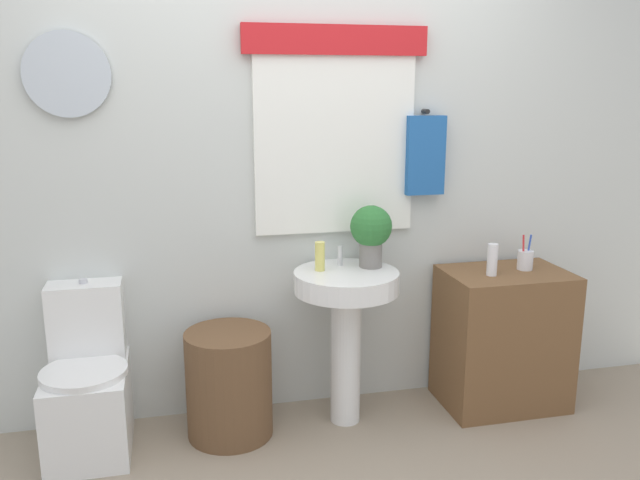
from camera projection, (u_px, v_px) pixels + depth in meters
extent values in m
cube|color=silver|center=(289.00, 159.00, 3.26)|extent=(4.40, 0.10, 2.60)
cube|color=white|center=(335.00, 145.00, 3.23)|extent=(0.81, 0.03, 0.88)
cube|color=red|center=(336.00, 40.00, 3.10)|extent=(0.91, 0.04, 0.14)
cylinder|color=silver|center=(67.00, 74.00, 2.88)|extent=(0.38, 0.03, 0.38)
cylinder|color=black|center=(426.00, 111.00, 3.29)|extent=(0.02, 0.06, 0.02)
cube|color=#235BA3|center=(425.00, 155.00, 3.32)|extent=(0.20, 0.05, 0.40)
cube|color=white|center=(89.00, 410.00, 3.01)|extent=(0.36, 0.50, 0.40)
cylinder|color=white|center=(84.00, 373.00, 2.90)|extent=(0.38, 0.38, 0.03)
cube|color=white|center=(87.00, 320.00, 3.08)|extent=(0.34, 0.18, 0.36)
cylinder|color=silver|center=(83.00, 281.00, 3.04)|extent=(0.04, 0.04, 0.02)
cylinder|color=brown|center=(229.00, 384.00, 3.14)|extent=(0.41, 0.41, 0.52)
cylinder|color=white|center=(346.00, 357.00, 3.25)|extent=(0.15, 0.15, 0.69)
cylinder|color=white|center=(346.00, 282.00, 3.16)|extent=(0.51, 0.51, 0.10)
cylinder|color=silver|center=(340.00, 255.00, 3.25)|extent=(0.03, 0.03, 0.10)
cube|color=brown|center=(503.00, 338.00, 3.43)|extent=(0.63, 0.44, 0.73)
cylinder|color=#DBD166|center=(320.00, 256.00, 3.15)|extent=(0.05, 0.05, 0.14)
cylinder|color=slate|center=(371.00, 255.00, 3.22)|extent=(0.11, 0.11, 0.12)
sphere|color=#2D7033|center=(371.00, 226.00, 3.19)|extent=(0.21, 0.21, 0.21)
cylinder|color=white|center=(492.00, 260.00, 3.27)|extent=(0.05, 0.05, 0.16)
cylinder|color=silver|center=(525.00, 260.00, 3.38)|extent=(0.08, 0.08, 0.10)
cylinder|color=blue|center=(528.00, 251.00, 3.38)|extent=(0.02, 0.03, 0.18)
cylinder|color=red|center=(523.00, 252.00, 3.36)|extent=(0.01, 0.02, 0.18)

